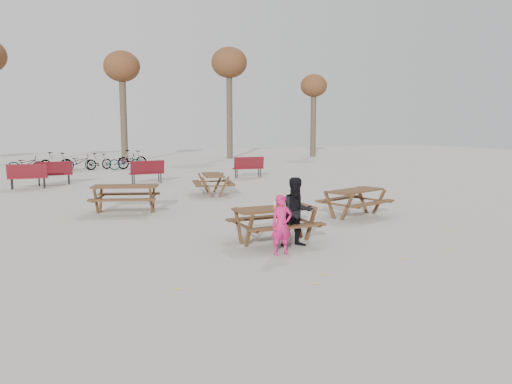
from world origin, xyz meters
name	(u,v)px	position (x,y,z in m)	size (l,w,h in m)	color
ground	(274,242)	(0.00, 0.00, 0.00)	(80.00, 80.00, 0.00)	gray
main_picnic_table	(275,216)	(0.00, 0.00, 0.59)	(1.80, 1.45, 0.78)	#382414
food_tray	(287,207)	(0.22, -0.19, 0.79)	(0.18, 0.11, 0.04)	white
bread_roll	(287,206)	(0.22, -0.19, 0.83)	(0.14, 0.06, 0.05)	tan
soda_bottle	(275,206)	(-0.07, -0.15, 0.85)	(0.07, 0.07, 0.17)	silver
child	(282,225)	(-0.37, -1.05, 0.61)	(0.44, 0.29, 1.22)	#C1185A
adult	(297,212)	(0.24, -0.58, 0.75)	(0.73, 0.57, 1.49)	black
picnic_table_east	(355,203)	(3.47, 1.82, 0.38)	(1.79, 1.44, 0.77)	#382414
picnic_table_north	(126,199)	(-2.36, 5.18, 0.41)	(1.88, 1.52, 0.81)	#382414
picnic_table_far	(213,184)	(1.29, 7.69, 0.38)	(1.77, 1.42, 0.76)	#382414
park_bench_row	(125,172)	(-1.08, 12.61, 0.52)	(11.46, 1.66, 1.03)	maroon
bicycle_row	(87,162)	(-1.96, 19.75, 0.50)	(7.55, 1.55, 1.11)	black
tree_row	(119,70)	(0.90, 25.15, 6.19)	(32.17, 3.52, 8.26)	#382B21
fallen_leaves	(250,220)	(0.50, 2.50, 0.00)	(11.00, 11.00, 0.01)	gold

